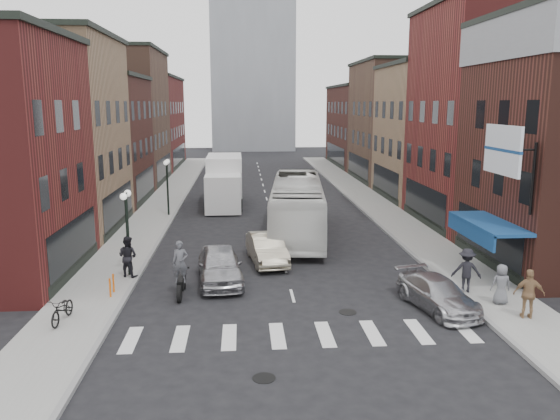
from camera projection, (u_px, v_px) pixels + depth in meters
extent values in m
plane|color=black|center=(295.00, 304.00, 22.25)|extent=(160.00, 160.00, 0.00)
cube|color=gray|center=(161.00, 206.00, 43.19)|extent=(3.00, 74.00, 0.15)
cube|color=gray|center=(373.00, 203.00, 44.36)|extent=(3.00, 74.00, 0.15)
cube|color=gray|center=(180.00, 206.00, 43.31)|extent=(0.20, 74.00, 0.16)
cube|color=gray|center=(354.00, 204.00, 44.27)|extent=(0.20, 74.00, 0.16)
cube|color=silver|center=(303.00, 335.00, 19.32)|extent=(12.00, 2.20, 0.01)
cube|color=black|center=(74.00, 243.00, 25.66)|extent=(0.08, 7.20, 2.20)
cube|color=#A37C5A|center=(33.00, 137.00, 33.77)|extent=(10.00, 10.00, 12.00)
cube|color=black|center=(118.00, 206.00, 34.96)|extent=(0.08, 8.00, 2.20)
cube|color=black|center=(24.00, 33.00, 32.58)|extent=(10.30, 10.20, 0.30)
cube|color=#421F17|center=(80.00, 142.00, 43.75)|extent=(10.00, 10.00, 10.00)
cube|color=black|center=(145.00, 183.00, 44.75)|extent=(0.08, 8.00, 2.20)
cube|color=black|center=(76.00, 76.00, 42.76)|extent=(10.30, 10.20, 0.30)
cube|color=brown|center=(111.00, 119.00, 54.23)|extent=(10.00, 12.00, 13.00)
cube|color=black|center=(164.00, 168.00, 55.52)|extent=(0.08, 9.60, 2.20)
cube|color=black|center=(107.00, 50.00, 52.94)|extent=(10.30, 12.20, 0.30)
cube|color=maroon|center=(138.00, 124.00, 68.12)|extent=(10.00, 16.00, 11.00)
cube|color=black|center=(179.00, 155.00, 69.22)|extent=(0.08, 12.80, 2.20)
cube|color=black|center=(136.00, 77.00, 67.03)|extent=(10.30, 16.20, 0.30)
cube|color=black|center=(487.00, 236.00, 27.04)|extent=(0.08, 7.20, 2.20)
cube|color=maroon|center=(503.00, 120.00, 35.63)|extent=(10.00, 10.00, 14.00)
cube|color=black|center=(424.00, 202.00, 36.33)|extent=(0.08, 8.00, 2.20)
cube|color=black|center=(512.00, 4.00, 34.25)|extent=(10.30, 10.20, 0.30)
cube|color=#A37C5A|center=(445.00, 134.00, 45.71)|extent=(10.00, 10.00, 11.00)
cube|color=black|center=(385.00, 181.00, 46.12)|extent=(0.08, 8.00, 2.20)
cube|color=black|center=(449.00, 65.00, 44.62)|extent=(10.30, 10.20, 0.30)
cube|color=brown|center=(407.00, 123.00, 56.38)|extent=(10.00, 12.00, 12.00)
cube|color=black|center=(358.00, 166.00, 56.89)|extent=(0.08, 9.60, 2.20)
cube|color=black|center=(409.00, 62.00, 55.19)|extent=(10.30, 12.20, 0.30)
cube|color=#421F17|center=(374.00, 127.00, 70.28)|extent=(10.00, 16.00, 10.00)
cube|color=black|center=(335.00, 154.00, 70.59)|extent=(0.08, 12.80, 2.20)
cube|color=black|center=(375.00, 86.00, 69.28)|extent=(10.30, 16.20, 0.30)
cube|color=navy|center=(489.00, 223.00, 24.80)|extent=(1.80, 5.00, 0.15)
cube|color=navy|center=(470.00, 231.00, 24.81)|extent=(0.10, 5.00, 0.70)
cylinder|color=black|center=(533.00, 179.00, 22.46)|extent=(0.12, 0.12, 3.00)
cylinder|color=black|center=(519.00, 150.00, 22.18)|extent=(1.40, 0.08, 0.08)
cube|color=silver|center=(502.00, 150.00, 22.13)|extent=(0.12, 3.00, 2.00)
cube|color=#9399A0|center=(252.00, 3.00, 93.77)|extent=(14.00, 14.00, 50.00)
cylinder|color=black|center=(128.00, 236.00, 25.28)|extent=(0.14, 0.14, 4.00)
cylinder|color=black|center=(125.00, 194.00, 24.89)|extent=(0.06, 0.90, 0.06)
sphere|color=white|center=(123.00, 197.00, 24.46)|extent=(0.32, 0.32, 0.32)
sphere|color=white|center=(128.00, 193.00, 25.34)|extent=(0.32, 0.32, 0.32)
cylinder|color=black|center=(168.00, 189.00, 38.98)|extent=(0.14, 0.14, 4.00)
cylinder|color=black|center=(167.00, 161.00, 38.59)|extent=(0.06, 0.90, 0.06)
sphere|color=white|center=(166.00, 163.00, 38.16)|extent=(0.32, 0.32, 0.32)
sphere|color=white|center=(167.00, 162.00, 39.04)|extent=(0.32, 0.32, 0.32)
cylinder|color=#D8590C|center=(110.00, 288.00, 22.61)|extent=(0.08, 0.08, 0.80)
cylinder|color=#D8590C|center=(113.00, 283.00, 23.19)|extent=(0.08, 0.08, 0.80)
cube|color=silver|center=(223.00, 193.00, 40.41)|extent=(2.66, 2.88, 2.74)
cube|color=black|center=(223.00, 190.00, 40.36)|extent=(2.69, 1.56, 1.21)
cube|color=silver|center=(225.00, 175.00, 44.33)|extent=(2.80, 5.73, 3.18)
cube|color=navy|center=(225.00, 175.00, 44.33)|extent=(2.81, 2.22, 1.32)
cube|color=black|center=(225.00, 197.00, 44.46)|extent=(2.49, 7.15, 0.38)
cylinder|color=black|center=(207.00, 206.00, 40.73)|extent=(0.31, 0.99, 0.99)
cylinder|color=black|center=(240.00, 206.00, 40.90)|extent=(0.31, 0.99, 0.99)
cylinder|color=black|center=(209.00, 198.00, 44.38)|extent=(0.31, 0.99, 0.99)
cylinder|color=black|center=(240.00, 197.00, 44.55)|extent=(0.31, 0.99, 0.99)
cylinder|color=black|center=(211.00, 193.00, 46.52)|extent=(0.31, 0.99, 0.99)
cylinder|color=black|center=(240.00, 193.00, 46.70)|extent=(0.31, 0.99, 0.99)
cylinder|color=black|center=(183.00, 281.00, 24.04)|extent=(0.15, 0.72, 0.72)
cylinder|color=black|center=(179.00, 294.00, 22.43)|extent=(0.15, 0.72, 0.72)
cube|color=black|center=(181.00, 282.00, 23.19)|extent=(0.32, 1.32, 0.38)
cube|color=black|center=(182.00, 268.00, 23.69)|extent=(0.61, 0.09, 0.07)
imported|color=#4C4D52|center=(180.00, 262.00, 22.90)|extent=(0.67, 0.46, 1.81)
imported|color=silver|center=(297.00, 207.00, 33.57)|extent=(4.30, 13.12, 3.59)
imported|color=#A5A5A9|center=(220.00, 265.00, 24.82)|extent=(2.39, 4.97, 1.64)
imported|color=beige|center=(267.00, 249.00, 27.92)|extent=(2.17, 4.69, 1.49)
imported|color=#B5B5BA|center=(438.00, 294.00, 21.64)|extent=(2.73, 4.65, 1.27)
imported|color=black|center=(63.00, 309.00, 20.03)|extent=(0.80, 1.88, 0.96)
imported|color=black|center=(128.00, 256.00, 25.19)|extent=(1.07, 0.85, 1.91)
imported|color=black|center=(467.00, 270.00, 23.16)|extent=(1.34, 0.93, 1.89)
imported|color=#936F4B|center=(529.00, 294.00, 20.30)|extent=(1.21, 0.83, 1.89)
imported|color=slate|center=(501.00, 284.00, 21.77)|extent=(0.81, 0.54, 1.63)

